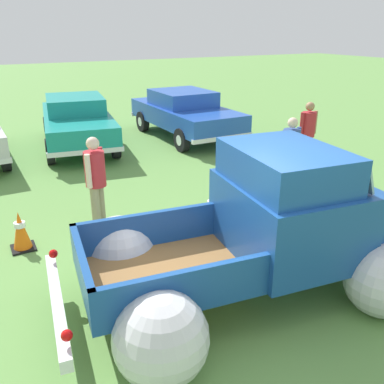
{
  "coord_description": "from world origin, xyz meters",
  "views": [
    {
      "loc": [
        -2.72,
        -3.75,
        3.25
      ],
      "look_at": [
        0.0,
        1.3,
        0.98
      ],
      "focal_mm": 39.09,
      "sensor_mm": 36.0,
      "label": 1
    }
  ],
  "objects_px": {
    "show_car_1": "(77,120)",
    "spectator_1": "(308,131)",
    "spectator_2": "(290,151)",
    "lane_cone_0": "(212,209)",
    "lane_cone_1": "(21,231)",
    "spectator_0": "(96,178)",
    "vintage_pickup_truck": "(269,237)",
    "show_car_2": "(185,112)"
  },
  "relations": [
    {
      "from": "show_car_1",
      "to": "spectator_1",
      "type": "height_order",
      "value": "spectator_1"
    },
    {
      "from": "show_car_1",
      "to": "spectator_1",
      "type": "bearing_deg",
      "value": 53.57
    },
    {
      "from": "spectator_2",
      "to": "lane_cone_0",
      "type": "bearing_deg",
      "value": 95.65
    },
    {
      "from": "spectator_1",
      "to": "lane_cone_0",
      "type": "relative_size",
      "value": 2.55
    },
    {
      "from": "lane_cone_0",
      "to": "lane_cone_1",
      "type": "xyz_separation_m",
      "value": [
        -3.05,
        0.67,
        0.0
      ]
    },
    {
      "from": "spectator_0",
      "to": "spectator_1",
      "type": "xyz_separation_m",
      "value": [
        5.5,
        0.92,
        -0.01
      ]
    },
    {
      "from": "vintage_pickup_truck",
      "to": "spectator_1",
      "type": "relative_size",
      "value": 2.99
    },
    {
      "from": "spectator_0",
      "to": "spectator_2",
      "type": "relative_size",
      "value": 1.02
    },
    {
      "from": "spectator_2",
      "to": "lane_cone_0",
      "type": "distance_m",
      "value": 2.37
    },
    {
      "from": "spectator_0",
      "to": "lane_cone_1",
      "type": "distance_m",
      "value": 1.42
    },
    {
      "from": "spectator_0",
      "to": "spectator_2",
      "type": "bearing_deg",
      "value": 40.28
    },
    {
      "from": "lane_cone_0",
      "to": "lane_cone_1",
      "type": "bearing_deg",
      "value": 167.53
    },
    {
      "from": "lane_cone_1",
      "to": "vintage_pickup_truck",
      "type": "bearing_deg",
      "value": -44.59
    },
    {
      "from": "show_car_2",
      "to": "spectator_0",
      "type": "relative_size",
      "value": 2.74
    },
    {
      "from": "vintage_pickup_truck",
      "to": "spectator_0",
      "type": "bearing_deg",
      "value": 123.78
    },
    {
      "from": "spectator_0",
      "to": "lane_cone_1",
      "type": "xyz_separation_m",
      "value": [
        -1.28,
        -0.14,
        -0.61
      ]
    },
    {
      "from": "vintage_pickup_truck",
      "to": "spectator_1",
      "type": "xyz_separation_m",
      "value": [
        4.08,
        3.72,
        0.15
      ]
    },
    {
      "from": "spectator_0",
      "to": "spectator_2",
      "type": "distance_m",
      "value": 3.99
    },
    {
      "from": "vintage_pickup_truck",
      "to": "lane_cone_1",
      "type": "height_order",
      "value": "vintage_pickup_truck"
    },
    {
      "from": "spectator_0",
      "to": "spectator_2",
      "type": "xyz_separation_m",
      "value": [
        3.99,
        -0.21,
        -0.02
      ]
    },
    {
      "from": "spectator_1",
      "to": "lane_cone_0",
      "type": "bearing_deg",
      "value": 112.69
    },
    {
      "from": "show_car_2",
      "to": "lane_cone_0",
      "type": "bearing_deg",
      "value": -23.83
    },
    {
      "from": "show_car_1",
      "to": "spectator_0",
      "type": "bearing_deg",
      "value": -1.52
    },
    {
      "from": "lane_cone_1",
      "to": "show_car_1",
      "type": "bearing_deg",
      "value": 67.59
    },
    {
      "from": "vintage_pickup_truck",
      "to": "lane_cone_0",
      "type": "relative_size",
      "value": 7.63
    },
    {
      "from": "vintage_pickup_truck",
      "to": "lane_cone_1",
      "type": "relative_size",
      "value": 7.63
    },
    {
      "from": "spectator_0",
      "to": "lane_cone_0",
      "type": "relative_size",
      "value": 2.57
    },
    {
      "from": "show_car_1",
      "to": "spectator_1",
      "type": "distance_m",
      "value": 6.38
    },
    {
      "from": "spectator_1",
      "to": "vintage_pickup_truck",
      "type": "bearing_deg",
      "value": 130.12
    },
    {
      "from": "show_car_2",
      "to": "spectator_0",
      "type": "xyz_separation_m",
      "value": [
        -4.28,
        -5.04,
        0.13
      ]
    },
    {
      "from": "spectator_2",
      "to": "lane_cone_0",
      "type": "height_order",
      "value": "spectator_2"
    },
    {
      "from": "vintage_pickup_truck",
      "to": "show_car_1",
      "type": "bearing_deg",
      "value": 99.55
    },
    {
      "from": "spectator_1",
      "to": "lane_cone_1",
      "type": "relative_size",
      "value": 2.55
    },
    {
      "from": "show_car_1",
      "to": "show_car_2",
      "type": "relative_size",
      "value": 1.07
    },
    {
      "from": "show_car_1",
      "to": "show_car_2",
      "type": "distance_m",
      "value": 3.27
    },
    {
      "from": "show_car_1",
      "to": "lane_cone_1",
      "type": "bearing_deg",
      "value": -13.22
    },
    {
      "from": "show_car_2",
      "to": "spectator_0",
      "type": "height_order",
      "value": "spectator_0"
    },
    {
      "from": "spectator_2",
      "to": "lane_cone_0",
      "type": "xyz_separation_m",
      "value": [
        -2.22,
        -0.61,
        -0.58
      ]
    },
    {
      "from": "show_car_1",
      "to": "spectator_1",
      "type": "xyz_separation_m",
      "value": [
        4.46,
        -4.56,
        0.13
      ]
    },
    {
      "from": "show_car_1",
      "to": "spectator_2",
      "type": "relative_size",
      "value": 3.0
    },
    {
      "from": "show_car_1",
      "to": "spectator_0",
      "type": "height_order",
      "value": "spectator_0"
    },
    {
      "from": "lane_cone_0",
      "to": "show_car_1",
      "type": "bearing_deg",
      "value": 96.68
    }
  ]
}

